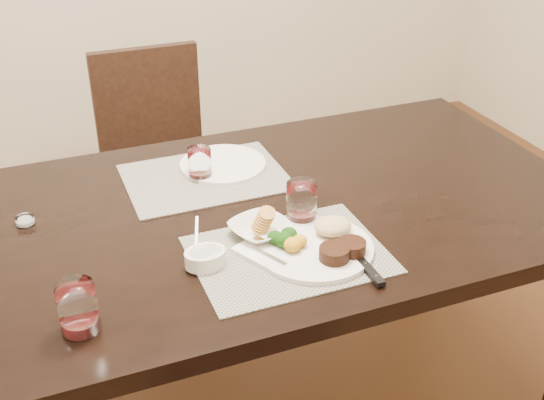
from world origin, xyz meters
name	(u,v)px	position (x,y,z in m)	size (l,w,h in m)	color
dining_table	(231,238)	(0.00, 0.00, 0.67)	(2.00, 1.00, 0.75)	black
chair_far	(157,153)	(0.00, 0.93, 0.50)	(0.42, 0.42, 0.90)	black
placemat_near	(289,255)	(0.07, -0.24, 0.75)	(0.46, 0.34, 0.00)	gray
placemat_far	(205,177)	(-0.01, 0.21, 0.75)	(0.46, 0.34, 0.00)	gray
dinner_plate	(320,244)	(0.15, -0.25, 0.77)	(0.29, 0.29, 0.05)	silver
napkin_fork	(266,255)	(0.01, -0.23, 0.76)	(0.15, 0.18, 0.02)	white
steak_knife	(364,265)	(0.21, -0.36, 0.76)	(0.02, 0.25, 0.01)	silver
cracker_bowl	(260,229)	(0.03, -0.14, 0.77)	(0.18, 0.18, 0.06)	silver
sauce_ramekin	(205,257)	(-0.13, -0.21, 0.78)	(0.10, 0.15, 0.08)	silver
wine_glass_near	(302,204)	(0.16, -0.11, 0.80)	(0.08, 0.08, 0.11)	white
far_plate	(223,164)	(0.06, 0.26, 0.76)	(0.26, 0.26, 0.01)	silver
wine_glass_far	(200,165)	(-0.02, 0.21, 0.80)	(0.07, 0.07, 0.09)	white
wine_glass_side	(78,310)	(-0.44, -0.33, 0.80)	(0.08, 0.08, 0.11)	white
salt_cellar	(25,221)	(-0.51, 0.14, 0.76)	(0.05, 0.05, 0.02)	white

